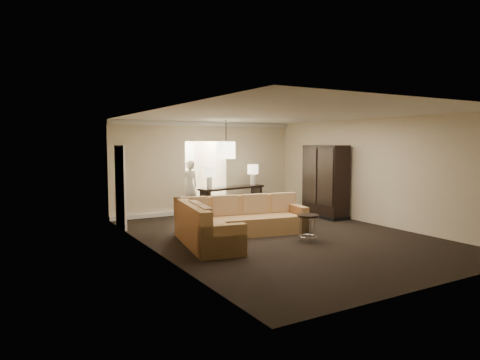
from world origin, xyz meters
TOP-DOWN VIEW (x-y plane):
  - ground at (0.00, 0.00)m, footprint 8.00×8.00m
  - wall_back at (0.00, 4.00)m, footprint 6.00×0.04m
  - wall_front at (0.00, -4.00)m, footprint 6.00×0.04m
  - wall_left at (-3.00, 0.00)m, footprint 0.04×8.00m
  - wall_right at (3.00, 0.00)m, footprint 0.04×8.00m
  - ceiling at (0.00, 0.00)m, footprint 6.00×8.00m
  - crown_molding at (0.00, 3.95)m, footprint 6.00×0.10m
  - baseboard at (0.00, 3.95)m, footprint 6.00×0.10m
  - side_door at (-2.97, 2.80)m, footprint 0.05×0.90m
  - foyer at (0.00, 5.34)m, footprint 1.44×2.02m
  - sectional_sofa at (-1.11, 0.34)m, footprint 3.40×2.56m
  - coffee_table at (-0.25, 0.91)m, footprint 1.29×1.29m
  - console_table at (0.47, 3.20)m, footprint 2.23×0.87m
  - armoire at (2.59, 1.47)m, footprint 0.62×1.45m
  - drink_table at (0.20, -0.71)m, footprint 0.47×0.47m
  - table_lamp_left at (-0.36, 3.05)m, footprint 0.34×0.34m
  - table_lamp_right at (1.30, 3.35)m, footprint 0.34×0.34m
  - pendant_light at (0.00, 2.70)m, footprint 0.38×0.38m
  - person at (-0.45, 4.30)m, footprint 0.68×0.49m

SIDE VIEW (x-z plane):
  - ground at x=0.00m, z-range 0.00..0.00m
  - baseboard at x=0.00m, z-range 0.00..0.12m
  - coffee_table at x=-0.25m, z-range 0.00..0.42m
  - sectional_sofa at x=-1.11m, z-range -0.09..0.82m
  - drink_table at x=0.20m, z-range 0.13..0.72m
  - console_table at x=0.47m, z-range 0.08..0.92m
  - person at x=-0.45m, z-range 0.00..1.80m
  - armoire at x=2.59m, z-range -0.04..2.04m
  - side_door at x=-2.97m, z-range 0.00..2.10m
  - table_lamp_left at x=-0.36m, z-range 0.95..1.59m
  - table_lamp_right at x=1.30m, z-range 0.95..1.59m
  - foyer at x=0.00m, z-range -0.10..2.70m
  - wall_back at x=0.00m, z-range 0.00..2.80m
  - wall_front at x=0.00m, z-range 0.00..2.80m
  - wall_left at x=-3.00m, z-range 0.00..2.80m
  - wall_right at x=3.00m, z-range 0.00..2.80m
  - pendant_light at x=0.00m, z-range 1.41..2.50m
  - crown_molding at x=0.00m, z-range 2.67..2.79m
  - ceiling at x=0.00m, z-range 2.79..2.81m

